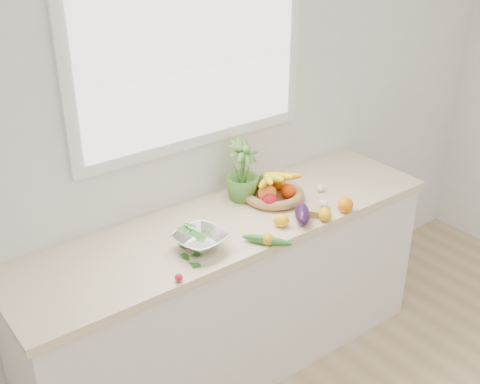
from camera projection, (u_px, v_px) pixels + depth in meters
back_wall at (192, 117)px, 2.95m from camera, size 4.50×0.02×2.70m
counter_cabinet at (230, 298)px, 3.15m from camera, size 2.20×0.58×0.86m
countertop at (229, 224)px, 2.95m from camera, size 2.24×0.62×0.04m
window_frame at (191, 35)px, 2.75m from camera, size 1.30×0.03×1.10m
window_pane at (194, 36)px, 2.74m from camera, size 1.18×0.01×0.98m
orange_loose at (345, 205)px, 3.00m from camera, size 0.09×0.09×0.08m
lemon_a at (268, 239)px, 2.73m from camera, size 0.07×0.08×0.05m
lemon_b at (325, 214)px, 2.93m from camera, size 0.10×0.11×0.07m
lemon_c at (281, 221)px, 2.88m from camera, size 0.10×0.10×0.06m
apple at (270, 201)px, 3.03m from camera, size 0.10×0.10×0.08m
ginger at (316, 210)px, 3.00m from camera, size 0.12×0.11×0.04m
garlic_a at (320, 188)px, 3.21m from camera, size 0.05×0.05×0.04m
garlic_b at (264, 197)px, 3.11m from camera, size 0.07×0.07×0.05m
garlic_c at (324, 204)px, 3.05m from camera, size 0.05×0.05×0.04m
eggplant at (302, 214)px, 2.92m from camera, size 0.18×0.20×0.08m
cucumber at (267, 240)px, 2.73m from camera, size 0.17×0.22×0.04m
radish at (179, 278)px, 2.48m from camera, size 0.04×0.04×0.04m
potted_herb at (242, 172)px, 3.08m from camera, size 0.24×0.24×0.33m
fruit_basket at (273, 190)px, 3.12m from camera, size 0.38×0.38×0.18m
colander_with_spinach at (200, 237)px, 2.69m from camera, size 0.27×0.27×0.12m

